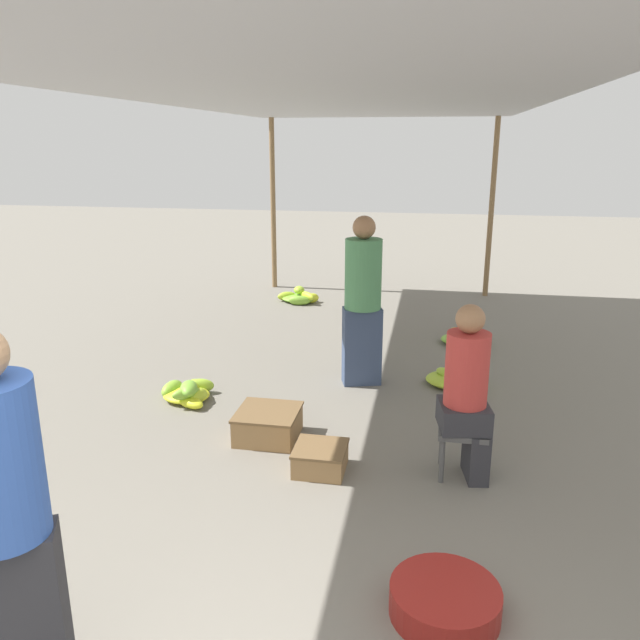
{
  "coord_description": "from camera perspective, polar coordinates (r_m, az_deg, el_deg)",
  "views": [
    {
      "loc": [
        0.87,
        -1.32,
        2.32
      ],
      "look_at": [
        0.0,
        3.42,
        0.94
      ],
      "focal_mm": 35.0,
      "sensor_mm": 36.0,
      "label": 1
    }
  ],
  "objects": [
    {
      "name": "canopy_post_back_right",
      "position": [
        9.86,
        15.4,
        9.74
      ],
      "size": [
        0.08,
        0.08,
        2.67
      ],
      "primitive_type": "cylinder",
      "color": "olive",
      "rests_on": "ground"
    },
    {
      "name": "banana_pile_left_0",
      "position": [
        5.95,
        -11.96,
        -6.49
      ],
      "size": [
        0.53,
        0.59,
        0.21
      ],
      "color": "#96C031",
      "rests_on": "ground"
    },
    {
      "name": "vendor_seated",
      "position": [
        4.47,
        13.38,
        -6.29
      ],
      "size": [
        0.39,
        0.39,
        1.27
      ],
      "color": "#2D2D33",
      "rests_on": "ground"
    },
    {
      "name": "banana_pile_right_1",
      "position": [
        6.31,
        12.44,
        -5.31
      ],
      "size": [
        0.61,
        0.65,
        0.17
      ],
      "color": "yellow",
      "rests_on": "ground"
    },
    {
      "name": "basin_black",
      "position": [
        3.52,
        11.34,
        -23.89
      ],
      "size": [
        0.56,
        0.56,
        0.16
      ],
      "color": "maroon",
      "rests_on": "ground"
    },
    {
      "name": "banana_pile_left_1",
      "position": [
        9.33,
        -1.87,
        2.08
      ],
      "size": [
        0.68,
        0.51,
        0.23
      ],
      "color": "#CDD627",
      "rests_on": "ground"
    },
    {
      "name": "canopy_tarp",
      "position": [
        5.78,
        1.84,
        19.74
      ],
      "size": [
        3.79,
        8.56,
        0.04
      ],
      "primitive_type": "cube",
      "color": "#B2B2B7",
      "rests_on": "canopy_post_front_left"
    },
    {
      "name": "stool",
      "position": [
        4.62,
        12.88,
        -10.34
      ],
      "size": [
        0.34,
        0.34,
        0.37
      ],
      "color": "#4C4C4C",
      "rests_on": "ground"
    },
    {
      "name": "vendor_foreground",
      "position": [
        2.94,
        -26.92,
        -15.63
      ],
      "size": [
        0.47,
        0.47,
        1.66
      ],
      "color": "#2D2D33",
      "rests_on": "ground"
    },
    {
      "name": "canopy_post_back_left",
      "position": [
        10.15,
        -4.31,
        10.43
      ],
      "size": [
        0.08,
        0.08,
        2.67
      ],
      "primitive_type": "cylinder",
      "color": "olive",
      "rests_on": "ground"
    },
    {
      "name": "shopper_walking_mid",
      "position": [
        6.0,
        3.93,
        1.93
      ],
      "size": [
        0.44,
        0.44,
        1.66
      ],
      "color": "#384766",
      "rests_on": "ground"
    },
    {
      "name": "banana_pile_right_0",
      "position": [
        7.62,
        13.12,
        -1.52
      ],
      "size": [
        0.58,
        0.61,
        0.19
      ],
      "color": "#86BA34",
      "rests_on": "ground"
    },
    {
      "name": "crate_mid",
      "position": [
        4.65,
        0.03,
        -12.54
      ],
      "size": [
        0.38,
        0.38,
        0.19
      ],
      "color": "olive",
      "rests_on": "ground"
    },
    {
      "name": "crate_near",
      "position": [
        5.12,
        -4.78,
        -9.47
      ],
      "size": [
        0.49,
        0.49,
        0.24
      ],
      "color": "olive",
      "rests_on": "ground"
    }
  ]
}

